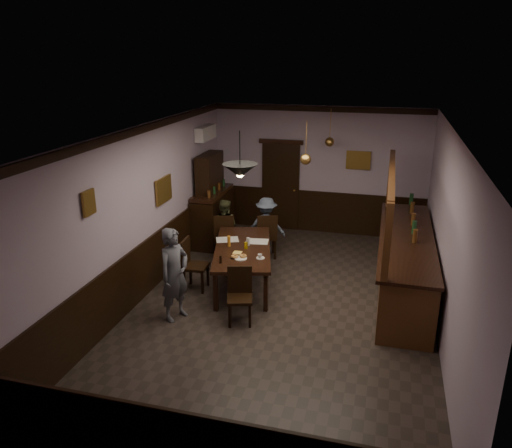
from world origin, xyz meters
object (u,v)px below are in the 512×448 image
(chair_far_left, at_px, (224,234))
(soda_can, at_px, (246,245))
(person_seated_right, at_px, (266,226))
(dining_table, at_px, (243,250))
(person_standing, at_px, (174,274))
(pendant_iron, at_px, (240,171))
(pendant_brass_far, at_px, (330,142))
(person_seated_left, at_px, (224,227))
(bar_counter, at_px, (405,262))
(pendant_brass_mid, at_px, (306,159))
(sideboard, at_px, (212,207))
(chair_near, at_px, (240,292))
(chair_side, at_px, (191,262))
(coffee_cup, at_px, (260,256))
(chair_far_right, at_px, (267,234))

(chair_far_left, bearing_deg, soda_can, 105.03)
(person_seated_right, bearing_deg, soda_can, 86.38)
(dining_table, bearing_deg, person_standing, -115.68)
(pendant_iron, xyz_separation_m, pendant_brass_far, (1.00, 3.39, -0.07))
(person_standing, height_order, person_seated_left, person_standing)
(bar_counter, distance_m, pendant_brass_mid, 2.57)
(person_seated_left, height_order, sideboard, sideboard)
(chair_near, xyz_separation_m, person_standing, (-1.03, -0.19, 0.28))
(person_seated_left, relative_size, soda_can, 9.99)
(chair_near, relative_size, sideboard, 0.45)
(person_seated_right, bearing_deg, person_standing, 71.70)
(sideboard, xyz_separation_m, pendant_brass_mid, (2.31, -1.33, 1.49))
(chair_far_left, relative_size, pendant_brass_mid, 1.20)
(person_seated_right, bearing_deg, chair_side, 61.42)
(chair_near, relative_size, person_standing, 0.59)
(person_seated_left, xyz_separation_m, coffee_cup, (1.26, -1.83, 0.20))
(dining_table, xyz_separation_m, chair_side, (-0.85, -0.41, -0.16))
(pendant_brass_mid, bearing_deg, bar_counter, -6.42)
(person_standing, height_order, pendant_brass_mid, pendant_brass_mid)
(chair_side, height_order, sideboard, sideboard)
(soda_can, xyz_separation_m, pendant_brass_mid, (0.92, 0.74, 1.49))
(chair_far_left, height_order, person_standing, person_standing)
(dining_table, relative_size, pendant_brass_mid, 2.94)
(chair_far_left, xyz_separation_m, chair_far_right, (0.87, 0.22, 0.00))
(chair_near, bearing_deg, person_seated_left, 97.15)
(chair_side, bearing_deg, chair_far_right, -32.31)
(pendant_brass_far, bearing_deg, person_standing, -115.02)
(chair_far_right, xyz_separation_m, chair_near, (0.20, -2.63, -0.03))
(chair_far_right, bearing_deg, pendant_iron, 72.40)
(person_seated_left, relative_size, pendant_brass_mid, 1.48)
(person_seated_right, bearing_deg, coffee_cup, 96.26)
(chair_far_left, height_order, sideboard, sideboard)
(chair_far_left, relative_size, soda_can, 8.07)
(person_seated_right, xyz_separation_m, coffee_cup, (0.39, -2.06, 0.18))
(soda_can, relative_size, sideboard, 0.06)
(person_standing, bearing_deg, sideboard, 32.54)
(dining_table, height_order, pendant_brass_far, pendant_brass_far)
(dining_table, bearing_deg, pendant_brass_mid, 34.64)
(chair_far_right, distance_m, sideboard, 1.62)
(chair_far_right, distance_m, bar_counter, 2.90)
(sideboard, bearing_deg, soda_can, -56.19)
(person_seated_left, distance_m, bar_counter, 3.82)
(chair_side, height_order, soda_can, chair_side)
(chair_far_left, xyz_separation_m, pendant_iron, (0.94, -1.90, 1.84))
(dining_table, bearing_deg, person_seated_right, 88.16)
(dining_table, bearing_deg, chair_near, -75.75)
(sideboard, height_order, pendant_brass_far, pendant_brass_far)
(chair_near, bearing_deg, pendant_brass_far, 61.32)
(chair_far_left, relative_size, pendant_iron, 1.31)
(person_standing, distance_m, pendant_brass_mid, 3.15)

